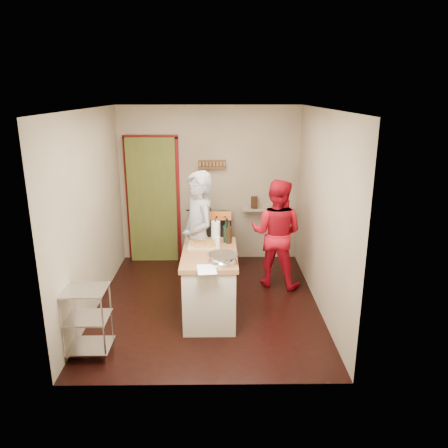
% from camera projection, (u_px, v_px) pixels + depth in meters
% --- Properties ---
extents(floor, '(3.50, 3.50, 0.00)m').
position_uv_depth(floor, '(208.00, 303.00, 6.03)').
color(floor, black).
rests_on(floor, ground).
extents(back_wall, '(3.00, 0.44, 2.60)m').
position_uv_depth(back_wall, '(172.00, 194.00, 7.40)').
color(back_wall, tan).
rests_on(back_wall, ground).
extents(left_wall, '(0.04, 3.50, 2.60)m').
position_uv_depth(left_wall, '(91.00, 213.00, 5.63)').
color(left_wall, tan).
rests_on(left_wall, ground).
extents(right_wall, '(0.04, 3.50, 2.60)m').
position_uv_depth(right_wall, '(322.00, 212.00, 5.67)').
color(right_wall, tan).
rests_on(right_wall, ground).
extents(ceiling, '(3.00, 3.50, 0.02)m').
position_uv_depth(ceiling, '(205.00, 108.00, 5.27)').
color(ceiling, white).
rests_on(ceiling, back_wall).
extents(stove, '(0.60, 0.63, 1.00)m').
position_uv_depth(stove, '(212.00, 239.00, 7.26)').
color(stove, black).
rests_on(stove, ground).
extents(wire_shelving, '(0.48, 0.40, 0.80)m').
position_uv_depth(wire_shelving, '(87.00, 319.00, 4.74)').
color(wire_shelving, silver).
rests_on(wire_shelving, ground).
extents(island, '(0.69, 1.30, 1.19)m').
position_uv_depth(island, '(210.00, 282.00, 5.59)').
color(island, beige).
rests_on(island, ground).
extents(person_stripe, '(0.68, 0.79, 1.82)m').
position_uv_depth(person_stripe, '(198.00, 238.00, 5.87)').
color(person_stripe, '#BBBBC0').
rests_on(person_stripe, ground).
extents(person_red, '(0.96, 0.86, 1.61)m').
position_uv_depth(person_red, '(276.00, 233.00, 6.40)').
color(person_red, '#B60C1C').
rests_on(person_red, ground).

